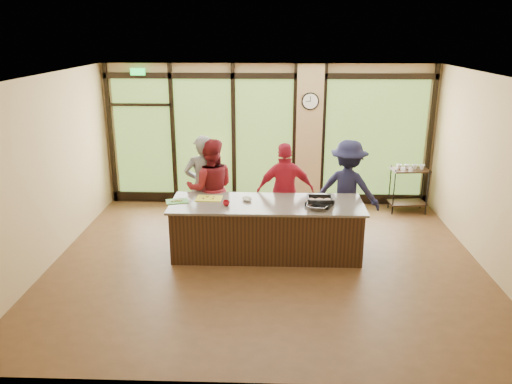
# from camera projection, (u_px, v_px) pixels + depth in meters

# --- Properties ---
(floor) EXTENTS (7.00, 7.00, 0.00)m
(floor) POSITION_uv_depth(u_px,v_px,m) (266.00, 261.00, 8.26)
(floor) COLOR #4C311A
(floor) RESTS_ON ground
(ceiling) EXTENTS (7.00, 7.00, 0.00)m
(ceiling) POSITION_uv_depth(u_px,v_px,m) (267.00, 76.00, 7.33)
(ceiling) COLOR white
(ceiling) RESTS_ON back_wall
(back_wall) EXTENTS (7.00, 0.00, 7.00)m
(back_wall) POSITION_uv_depth(u_px,v_px,m) (269.00, 136.00, 10.64)
(back_wall) COLOR tan
(back_wall) RESTS_ON floor
(left_wall) EXTENTS (0.00, 6.00, 6.00)m
(left_wall) POSITION_uv_depth(u_px,v_px,m) (46.00, 172.00, 7.91)
(left_wall) COLOR tan
(left_wall) RESTS_ON floor
(right_wall) EXTENTS (0.00, 6.00, 6.00)m
(right_wall) POSITION_uv_depth(u_px,v_px,m) (494.00, 176.00, 7.67)
(right_wall) COLOR tan
(right_wall) RESTS_ON floor
(window_wall) EXTENTS (6.90, 0.12, 3.00)m
(window_wall) POSITION_uv_depth(u_px,v_px,m) (276.00, 141.00, 10.63)
(window_wall) COLOR tan
(window_wall) RESTS_ON floor
(island_base) EXTENTS (3.10, 1.00, 0.88)m
(island_base) POSITION_uv_depth(u_px,v_px,m) (267.00, 230.00, 8.41)
(island_base) COLOR black
(island_base) RESTS_ON floor
(countertop) EXTENTS (3.20, 1.10, 0.04)m
(countertop) POSITION_uv_depth(u_px,v_px,m) (267.00, 204.00, 8.26)
(countertop) COLOR #6D645A
(countertop) RESTS_ON island_base
(wall_clock) EXTENTS (0.36, 0.04, 0.36)m
(wall_clock) POSITION_uv_depth(u_px,v_px,m) (310.00, 101.00, 10.26)
(wall_clock) COLOR black
(wall_clock) RESTS_ON window_wall
(cook_left) EXTENTS (0.78, 0.61, 1.89)m
(cook_left) POSITION_uv_depth(u_px,v_px,m) (203.00, 186.00, 9.07)
(cook_left) COLOR slate
(cook_left) RESTS_ON floor
(cook_midleft) EXTENTS (0.98, 0.81, 1.84)m
(cook_midleft) POSITION_uv_depth(u_px,v_px,m) (211.00, 189.00, 9.00)
(cook_midleft) COLOR maroon
(cook_midleft) RESTS_ON floor
(cook_midright) EXTENTS (1.08, 0.54, 1.78)m
(cook_midright) POSITION_uv_depth(u_px,v_px,m) (285.00, 192.00, 8.92)
(cook_midright) COLOR #AA1A30
(cook_midright) RESTS_ON floor
(cook_right) EXTENTS (1.33, 1.06, 1.81)m
(cook_right) POSITION_uv_depth(u_px,v_px,m) (348.00, 189.00, 9.00)
(cook_right) COLOR #171834
(cook_right) RESTS_ON floor
(roasting_pan) EXTENTS (0.50, 0.45, 0.07)m
(roasting_pan) POSITION_uv_depth(u_px,v_px,m) (320.00, 203.00, 8.13)
(roasting_pan) COLOR black
(roasting_pan) RESTS_ON countertop
(mixing_bowl) EXTENTS (0.43, 0.43, 0.08)m
(mixing_bowl) POSITION_uv_depth(u_px,v_px,m) (318.00, 207.00, 7.96)
(mixing_bowl) COLOR silver
(mixing_bowl) RESTS_ON countertop
(cutting_board_left) EXTENTS (0.42, 0.36, 0.01)m
(cutting_board_left) POSITION_uv_depth(u_px,v_px,m) (177.00, 201.00, 8.32)
(cutting_board_left) COLOR #3B8731
(cutting_board_left) RESTS_ON countertop
(cutting_board_center) EXTENTS (0.45, 0.34, 0.01)m
(cutting_board_center) POSITION_uv_depth(u_px,v_px,m) (209.00, 198.00, 8.45)
(cutting_board_center) COLOR yellow
(cutting_board_center) RESTS_ON countertop
(cutting_board_right) EXTENTS (0.44, 0.38, 0.01)m
(cutting_board_right) POSITION_uv_depth(u_px,v_px,m) (320.00, 201.00, 8.35)
(cutting_board_right) COLOR yellow
(cutting_board_right) RESTS_ON countertop
(prep_bowl_near) EXTENTS (0.19, 0.19, 0.05)m
(prep_bowl_near) POSITION_uv_depth(u_px,v_px,m) (247.00, 199.00, 8.38)
(prep_bowl_near) COLOR white
(prep_bowl_near) RESTS_ON countertop
(prep_bowl_mid) EXTENTS (0.16, 0.16, 0.04)m
(prep_bowl_mid) POSITION_uv_depth(u_px,v_px,m) (248.00, 200.00, 8.33)
(prep_bowl_mid) COLOR white
(prep_bowl_mid) RESTS_ON countertop
(prep_bowl_far) EXTENTS (0.12, 0.12, 0.03)m
(prep_bowl_far) POSITION_uv_depth(u_px,v_px,m) (312.00, 198.00, 8.45)
(prep_bowl_far) COLOR white
(prep_bowl_far) RESTS_ON countertop
(red_ramekin) EXTENTS (0.14, 0.14, 0.09)m
(red_ramekin) POSITION_uv_depth(u_px,v_px,m) (226.00, 203.00, 8.11)
(red_ramekin) COLOR maroon
(red_ramekin) RESTS_ON countertop
(flower_stand) EXTENTS (0.51, 0.51, 0.86)m
(flower_stand) POSITION_uv_depth(u_px,v_px,m) (211.00, 191.00, 10.49)
(flower_stand) COLOR black
(flower_stand) RESTS_ON floor
(flower_vase) EXTENTS (0.32, 0.32, 0.29)m
(flower_vase) POSITION_uv_depth(u_px,v_px,m) (211.00, 164.00, 10.31)
(flower_vase) COLOR #9C7A55
(flower_vase) RESTS_ON flower_stand
(bar_cart) EXTENTS (0.78, 0.50, 1.02)m
(bar_cart) POSITION_uv_depth(u_px,v_px,m) (409.00, 184.00, 10.34)
(bar_cart) COLOR black
(bar_cart) RESTS_ON floor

